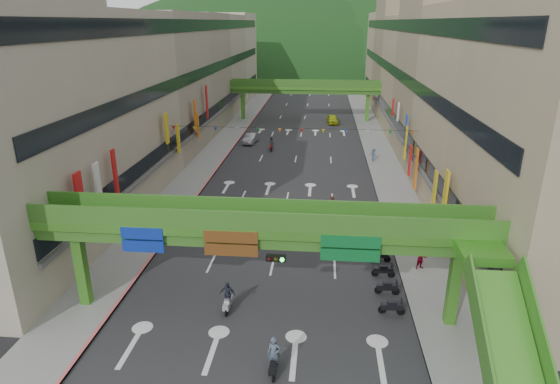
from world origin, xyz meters
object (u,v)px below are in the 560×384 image
(car_silver, at_px, (251,138))
(overpass_near, at_px, (276,241))
(scooter_rider_mid, at_px, (332,207))
(car_yellow, at_px, (333,119))
(pedestrian_red, at_px, (422,261))
(scooter_rider_near, at_px, (274,357))

(car_silver, bearing_deg, overpass_near, -72.07)
(overpass_near, relative_size, car_silver, 6.56)
(car_silver, bearing_deg, scooter_rider_mid, -59.62)
(car_yellow, bearing_deg, overpass_near, -99.78)
(overpass_near, distance_m, pedestrian_red, 12.63)
(car_silver, bearing_deg, pedestrian_red, -56.40)
(car_silver, distance_m, pedestrian_red, 39.72)
(pedestrian_red, bearing_deg, overpass_near, -169.32)
(scooter_rider_mid, bearing_deg, car_yellow, 89.15)
(car_silver, relative_size, pedestrian_red, 2.73)
(car_silver, bearing_deg, scooter_rider_near, -72.64)
(overpass_near, height_order, car_yellow, overpass_near)
(scooter_rider_near, xyz_separation_m, pedestrian_red, (9.30, 11.25, -0.22))
(car_yellow, relative_size, pedestrian_red, 2.84)
(scooter_rider_near, relative_size, pedestrian_red, 1.36)
(car_yellow, bearing_deg, scooter_rider_near, -99.19)
(scooter_rider_mid, distance_m, pedestrian_red, 10.83)
(pedestrian_red, bearing_deg, car_yellow, 71.51)
(overpass_near, xyz_separation_m, car_silver, (-7.93, 42.49, -4.50))
(pedestrian_red, bearing_deg, car_silver, 91.46)
(scooter_rider_near, height_order, car_silver, scooter_rider_near)
(car_silver, xyz_separation_m, pedestrian_red, (17.57, -35.62, 0.08))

